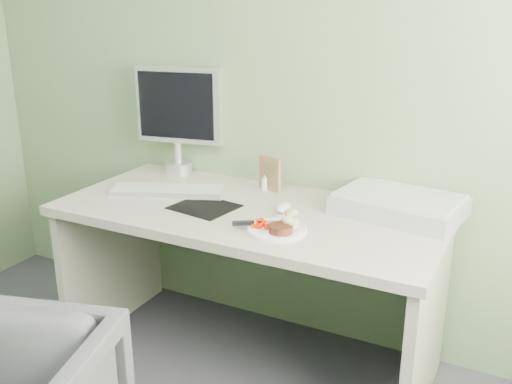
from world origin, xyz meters
The scene contains 14 objects.
wall_back centered at (0.00, 2.00, 1.35)m, with size 3.50×3.50×0.00m, color #67855D.
desk centered at (0.00, 1.62, 0.55)m, with size 1.60×0.75×0.73m.
plate centered at (0.21, 1.45, 0.74)m, with size 0.23×0.23×0.01m, color white.
steak centered at (0.24, 1.43, 0.76)m, with size 0.09×0.09×0.03m, color black.
potato_pile centered at (0.25, 1.50, 0.77)m, with size 0.10×0.07×0.05m, color tan.
carrot_heap centered at (0.16, 1.44, 0.76)m, with size 0.06×0.05×0.04m, color #FF2305.
steak_knife centered at (0.11, 1.43, 0.75)m, with size 0.19×0.13×0.02m.
mousepad centered at (-0.17, 1.55, 0.73)m, with size 0.25×0.22×0.00m, color black.
keyboard centered at (-0.41, 1.63, 0.75)m, with size 0.49×0.14×0.02m, color white.
computer_mouse centered at (0.14, 1.66, 0.75)m, with size 0.05×0.10×0.03m, color white.
photo_frame centered at (-0.03, 1.89, 0.81)m, with size 0.12×0.01×0.15m, color #8E6142.
eyedrop_bottle centered at (-0.05, 1.87, 0.76)m, with size 0.03×0.03×0.08m.
scanner centered at (0.57, 1.84, 0.77)m, with size 0.48×0.32×0.08m, color #B7BABF.
monitor centered at (-0.55, 1.94, 1.03)m, with size 0.44×0.15×0.52m.
Camera 1 is at (1.04, -0.34, 1.54)m, focal length 40.00 mm.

